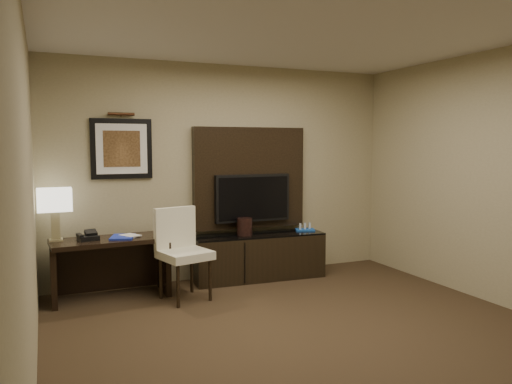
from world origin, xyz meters
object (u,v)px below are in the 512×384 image
credenza (259,256)px  desk_phone (88,236)px  table_lamp (55,214)px  desk (111,268)px  minibar_tray (305,227)px  ice_bucket (245,227)px  desk_chair (185,254)px  tv (253,198)px

credenza → desk_phone: desk_phone is taller
table_lamp → desk_phone: (0.32, -0.10, -0.24)m
desk → desk_phone: 0.45m
desk → table_lamp: (-0.55, 0.09, 0.63)m
minibar_tray → ice_bucket: bearing=-179.7°
credenza → desk_chair: size_ratio=1.62×
desk → desk_chair: desk_chair is taller
desk → desk_chair: 0.86m
credenza → ice_bucket: bearing=-176.6°
credenza → minibar_tray: bearing=3.6°
table_lamp → ice_bucket: (2.18, -0.01, -0.28)m
desk_chair → table_lamp: bearing=144.6°
credenza → desk_chair: 1.21m
table_lamp → ice_bucket: table_lamp is taller
ice_bucket → desk_phone: bearing=-177.2°
desk_phone → minibar_tray: bearing=-7.8°
credenza → table_lamp: size_ratio=2.85×
credenza → minibar_tray: size_ratio=6.77×
tv → table_lamp: size_ratio=1.71×
desk_chair → desk: bearing=137.1°
tv → desk_phone: 2.06m
desk_phone → minibar_tray: 2.72m
desk_phone → desk: bearing=-7.7°
desk → ice_bucket: ice_bucket is taller
desk → minibar_tray: size_ratio=5.07×
desk → desk_phone: bearing=178.4°
table_lamp → minibar_tray: (3.04, -0.01, -0.34)m
desk → ice_bucket: size_ratio=5.78×
desk_phone → table_lamp: bearing=152.9°
credenza → table_lamp: (-2.37, 0.01, 0.67)m
ice_bucket → minibar_tray: ice_bucket is taller
tv → ice_bucket: 0.40m
desk → tv: tv is taller
minibar_tray → desk: bearing=-178.0°
desk_chair → minibar_tray: bearing=1.0°
desk_chair → minibar_tray: 1.82m
desk_phone → credenza: bearing=-7.3°
table_lamp → ice_bucket: size_ratio=2.71×
credenza → ice_bucket: 0.44m
credenza → desk_chair: bearing=-152.8°
tv → desk_phone: size_ratio=4.93×
desk → tv: size_ratio=1.25×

